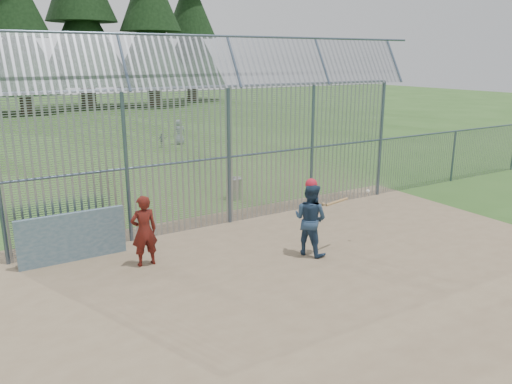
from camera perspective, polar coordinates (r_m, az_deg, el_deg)
ground at (r=12.17m, az=4.93°, el=-8.04°), size 120.00×120.00×0.00m
dirt_infield at (r=11.80m, az=6.37°, el=-8.80°), size 14.00×10.00×0.02m
dugout_wall at (r=12.77m, az=-20.23°, el=-4.85°), size 2.50×0.12×1.20m
batter at (r=12.37m, az=6.22°, el=-3.11°), size 0.98×1.08×1.81m
onlooker at (r=11.95m, az=-12.67°, el=-4.35°), size 0.63×0.42×1.70m
bg_kid_standing at (r=28.59m, az=-8.75°, el=6.80°), size 0.69×0.46×1.41m
bg_kid_seated at (r=27.80m, az=-10.67°, el=5.83°), size 0.47×0.22×0.79m
batting_gear at (r=12.20m, az=6.92°, el=0.55°), size 1.95×0.43×0.70m
trash_can at (r=17.33m, az=-2.53°, el=0.44°), size 0.56×0.56×0.82m
backstop_fence at (r=15.23m, az=3.05°, el=5.99°), size 20.09×0.81×5.30m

